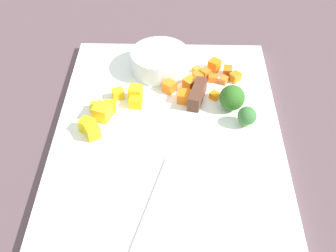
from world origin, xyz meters
name	(u,v)px	position (x,y,z in m)	size (l,w,h in m)	color
ground_plane	(168,137)	(0.00, 0.00, 0.00)	(4.00, 4.00, 0.00)	#564249
cutting_board	(168,134)	(0.00, 0.00, 0.01)	(0.43, 0.31, 0.01)	white
prep_bowl	(160,61)	(-0.14, -0.02, 0.03)	(0.09, 0.09, 0.03)	white
chef_knife	(183,135)	(0.01, 0.02, 0.02)	(0.34, 0.11, 0.02)	silver
carrot_dice_0	(190,84)	(-0.09, 0.03, 0.02)	(0.02, 0.02, 0.02)	orange
carrot_dice_1	(205,74)	(-0.12, 0.06, 0.02)	(0.01, 0.01, 0.01)	orange
carrot_dice_2	(184,97)	(-0.07, 0.02, 0.02)	(0.02, 0.02, 0.02)	orange
carrot_dice_3	(213,78)	(-0.11, 0.07, 0.02)	(0.01, 0.01, 0.01)	orange
carrot_dice_4	(235,77)	(-0.12, 0.10, 0.02)	(0.01, 0.02, 0.01)	orange
carrot_dice_5	(215,65)	(-0.14, 0.07, 0.02)	(0.02, 0.02, 0.02)	orange
carrot_dice_6	(224,80)	(-0.11, 0.08, 0.02)	(0.01, 0.01, 0.01)	orange
carrot_dice_7	(172,86)	(-0.09, 0.00, 0.02)	(0.02, 0.02, 0.02)	orange
carrot_dice_8	(215,95)	(-0.07, 0.07, 0.02)	(0.01, 0.01, 0.01)	orange
carrot_dice_9	(197,70)	(-0.14, 0.04, 0.02)	(0.01, 0.01, 0.01)	orange
carrot_dice_10	(228,71)	(-0.13, 0.09, 0.02)	(0.01, 0.02, 0.01)	orange
carrot_dice_11	(198,76)	(-0.12, 0.04, 0.02)	(0.01, 0.01, 0.01)	orange
carrot_dice_12	(189,81)	(-0.11, 0.03, 0.02)	(0.01, 0.01, 0.01)	orange
pepper_dice_0	(136,102)	(-0.05, -0.05, 0.02)	(0.02, 0.02, 0.02)	yellow
pepper_dice_1	(102,112)	(-0.03, -0.09, 0.02)	(0.02, 0.02, 0.02)	yellow
pepper_dice_2	(118,94)	(-0.07, -0.08, 0.02)	(0.02, 0.01, 0.02)	yellow
pepper_dice_3	(136,93)	(-0.07, -0.05, 0.02)	(0.02, 0.02, 0.02)	yellow
pepper_dice_4	(110,106)	(-0.04, -0.08, 0.02)	(0.01, 0.02, 0.01)	yellow
pepper_dice_5	(92,131)	(0.01, -0.10, 0.02)	(0.02, 0.02, 0.02)	yellow
pepper_dice_6	(87,124)	(0.00, -0.11, 0.02)	(0.02, 0.02, 0.02)	yellow
pepper_dice_7	(95,107)	(-0.04, -0.11, 0.02)	(0.01, 0.01, 0.01)	yellow
broccoli_floret_0	(232,98)	(-0.05, 0.09, 0.03)	(0.04, 0.04, 0.04)	#80B865
broccoli_floret_1	(247,116)	(-0.02, 0.11, 0.03)	(0.03, 0.03, 0.03)	#8EB15B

